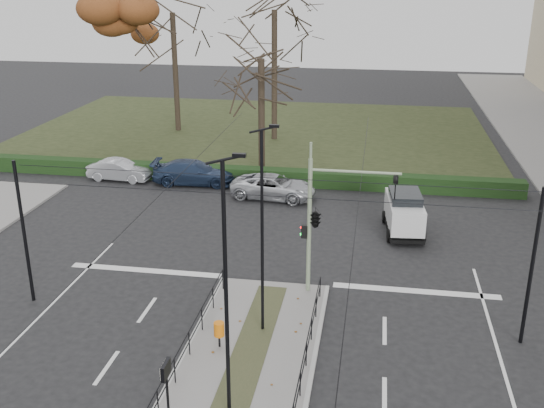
{
  "coord_description": "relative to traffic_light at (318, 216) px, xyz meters",
  "views": [
    {
      "loc": [
        3.95,
        -19.3,
        12.79
      ],
      "look_at": [
        -0.37,
        6.45,
        3.17
      ],
      "focal_mm": 42.0,
      "sensor_mm": 36.0,
      "label": 1
    }
  ],
  "objects": [
    {
      "name": "park",
      "position": [
        -7.83,
        27.5,
        -3.43
      ],
      "size": [
        38.0,
        26.0,
        0.1
      ],
      "primitive_type": "cube",
      "color": "black",
      "rests_on": "ground"
    },
    {
      "name": "parked_car_third",
      "position": [
        -9.12,
        13.33,
        -2.72
      ],
      "size": [
        5.34,
        2.46,
        1.51
      ],
      "primitive_type": "imported",
      "rotation": [
        0.0,
        0.0,
        1.64
      ],
      "color": "#21314E",
      "rests_on": "ground"
    },
    {
      "name": "parked_car_second",
      "position": [
        -14.07,
        13.28,
        -2.81
      ],
      "size": [
        4.17,
        1.68,
        1.35
      ],
      "primitive_type": "imported",
      "rotation": [
        0.0,
        0.0,
        1.51
      ],
      "color": "#AEB0B6",
      "rests_on": "ground"
    },
    {
      "name": "bare_tree_center",
      "position": [
        -5.9,
        25.24,
        5.82
      ],
      "size": [
        8.08,
        8.08,
        13.18
      ],
      "color": "black",
      "rests_on": "park"
    },
    {
      "name": "catenary",
      "position": [
        -1.83,
        -2.88,
        -0.06
      ],
      "size": [
        20.0,
        34.0,
        6.0
      ],
      "color": "black",
      "rests_on": "ground"
    },
    {
      "name": "hedge",
      "position": [
        -7.83,
        14.1,
        -2.98
      ],
      "size": [
        38.0,
        1.0,
        1.0
      ],
      "primitive_type": "cube",
      "color": "black",
      "rests_on": "ground"
    },
    {
      "name": "ground",
      "position": [
        -1.83,
        -4.5,
        -3.48
      ],
      "size": [
        140.0,
        140.0,
        0.0
      ],
      "primitive_type": "plane",
      "color": "black",
      "rests_on": "ground"
    },
    {
      "name": "white_van",
      "position": [
        3.78,
        7.38,
        -2.32
      ],
      "size": [
        2.16,
        4.15,
        2.21
      ],
      "color": "silver",
      "rests_on": "ground"
    },
    {
      "name": "median_railing",
      "position": [
        -1.83,
        -7.1,
        -2.5
      ],
      "size": [
        4.14,
        13.24,
        0.92
      ],
      "color": "black",
      "rests_on": "median_island"
    },
    {
      "name": "bare_tree_near",
      "position": [
        -5.4,
        16.92,
        3.44
      ],
      "size": [
        6.0,
        6.0,
        9.79
      ],
      "color": "black",
      "rests_on": "park"
    },
    {
      "name": "info_panel",
      "position": [
        -3.33,
        -9.36,
        -1.5
      ],
      "size": [
        0.13,
        0.61,
        2.34
      ],
      "color": "black",
      "rests_on": "median_island"
    },
    {
      "name": "rust_tree",
      "position": [
        -14.39,
        26.79,
        6.15
      ],
      "size": [
        11.08,
        11.08,
        12.53
      ],
      "color": "black",
      "rests_on": "park"
    },
    {
      "name": "traffic_light",
      "position": [
        0.0,
        0.0,
        0.0
      ],
      "size": [
        3.9,
        2.21,
        5.74
      ],
      "color": "gray",
      "rests_on": "median_island"
    },
    {
      "name": "parked_car_fourth",
      "position": [
        -3.7,
        11.52,
        -2.78
      ],
      "size": [
        5.24,
        2.82,
        1.4
      ],
      "primitive_type": "imported",
      "rotation": [
        0.0,
        0.0,
        1.47
      ],
      "color": "#AEB0B6",
      "rests_on": "ground"
    },
    {
      "name": "median_island",
      "position": [
        -1.83,
        -7.0,
        -3.41
      ],
      "size": [
        4.4,
        15.0,
        0.14
      ],
      "primitive_type": "cube",
      "color": "slate",
      "rests_on": "ground"
    },
    {
      "name": "litter_bin",
      "position": [
        -2.97,
        -4.8,
        -2.65
      ],
      "size": [
        0.38,
        0.38,
        0.97
      ],
      "color": "black",
      "rests_on": "median_island"
    },
    {
      "name": "streetlamp_median_far",
      "position": [
        -1.64,
        -3.38,
        0.64
      ],
      "size": [
        0.65,
        0.13,
        7.84
      ],
      "color": "black",
      "rests_on": "median_island"
    },
    {
      "name": "streetlamp_median_near",
      "position": [
        -1.75,
        -8.39,
        0.85
      ],
      "size": [
        0.69,
        0.14,
        8.23
      ],
      "color": "black",
      "rests_on": "median_island"
    }
  ]
}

